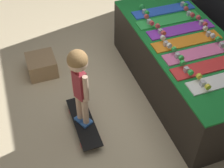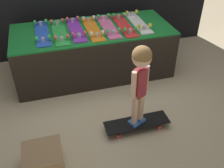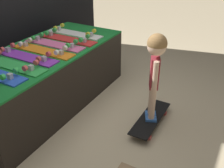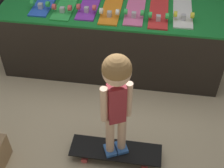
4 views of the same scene
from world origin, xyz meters
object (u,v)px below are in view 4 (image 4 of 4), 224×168
(skateboard_orange_on_rack, at_px, (114,2))
(skateboard_pink_on_rack, at_px, (136,3))
(skateboard_red_on_rack, at_px, (159,6))
(skateboard_on_floor, at_px, (116,151))
(child, at_px, (117,91))
(skateboard_white_on_rack, at_px, (183,5))

(skateboard_orange_on_rack, xyz_separation_m, skateboard_pink_on_rack, (0.22, 0.02, 0.00))
(skateboard_red_on_rack, bearing_deg, skateboard_on_floor, -100.70)
(skateboard_orange_on_rack, xyz_separation_m, child, (0.20, -1.25, 0.05))
(skateboard_pink_on_rack, height_order, skateboard_red_on_rack, same)
(child, bearing_deg, skateboard_red_on_rack, 54.51)
(skateboard_white_on_rack, relative_size, skateboard_on_floor, 1.07)
(skateboard_orange_on_rack, height_order, skateboard_red_on_rack, same)
(skateboard_on_floor, bearing_deg, child, 0.00)
(child, bearing_deg, skateboard_on_floor, 155.22)
(skateboard_red_on_rack, bearing_deg, skateboard_white_on_rack, 11.86)
(skateboard_on_floor, bearing_deg, skateboard_pink_on_rack, 89.24)
(skateboard_white_on_rack, height_order, child, child)
(child, bearing_deg, skateboard_white_on_rack, 45.85)
(skateboard_pink_on_rack, relative_size, child, 0.83)
(skateboard_red_on_rack, relative_size, child, 0.83)
(skateboard_white_on_rack, bearing_deg, skateboard_orange_on_rack, -176.30)
(skateboard_orange_on_rack, xyz_separation_m, skateboard_white_on_rack, (0.66, 0.04, 0.00))
(skateboard_orange_on_rack, height_order, skateboard_on_floor, skateboard_orange_on_rack)
(skateboard_on_floor, height_order, child, child)
(skateboard_white_on_rack, distance_m, skateboard_on_floor, 1.51)
(skateboard_on_floor, bearing_deg, skateboard_white_on_rack, 70.63)
(skateboard_orange_on_rack, distance_m, skateboard_white_on_rack, 0.66)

